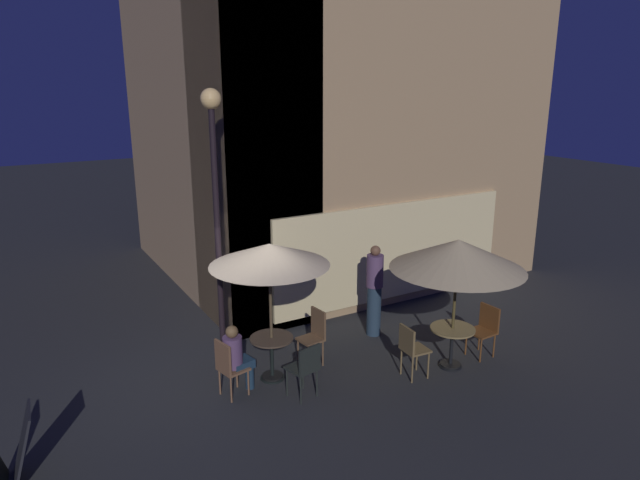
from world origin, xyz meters
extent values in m
plane|color=#262728|center=(0.00, 0.00, 0.00)|extent=(60.00, 60.00, 0.00)
cube|color=tan|center=(5.05, 2.16, 4.73)|extent=(8.40, 1.99, 9.45)
cube|color=tan|center=(1.84, 4.83, 4.73)|extent=(1.99, 7.34, 9.45)
cube|color=beige|center=(4.63, 1.12, 1.25)|extent=(5.88, 0.08, 2.10)
cylinder|color=black|center=(0.37, 0.39, 2.22)|extent=(0.10, 0.10, 4.44)
sphere|color=#F8C77A|center=(0.37, 0.39, 4.53)|extent=(0.32, 0.32, 0.32)
cube|color=black|center=(-2.83, -1.17, 0.49)|extent=(0.33, 0.56, 0.94)
cylinder|color=black|center=(3.75, -1.66, 0.01)|extent=(0.40, 0.40, 0.03)
cylinder|color=black|center=(3.75, -1.66, 0.35)|extent=(0.06, 0.06, 0.70)
cylinder|color=olive|center=(3.75, -1.66, 0.71)|extent=(0.76, 0.76, 0.03)
cylinder|color=black|center=(0.90, -0.46, 0.01)|extent=(0.40, 0.40, 0.03)
cylinder|color=black|center=(0.90, -0.46, 0.36)|extent=(0.06, 0.06, 0.72)
cylinder|color=#423427|center=(0.90, -0.46, 0.73)|extent=(0.72, 0.72, 0.03)
cylinder|color=black|center=(3.75, -1.66, 0.03)|extent=(0.36, 0.36, 0.06)
cylinder|color=#473C1E|center=(3.75, -1.66, 1.12)|extent=(0.05, 0.05, 2.25)
cone|color=tan|center=(3.75, -1.66, 2.05)|extent=(2.24, 2.24, 0.50)
cylinder|color=black|center=(0.90, -0.46, 0.03)|extent=(0.36, 0.36, 0.06)
cylinder|color=#493A27|center=(0.90, -0.46, 1.15)|extent=(0.05, 0.05, 2.30)
cone|color=beige|center=(0.90, -0.46, 2.17)|extent=(1.92, 1.92, 0.35)
cylinder|color=brown|center=(4.31, -1.81, 0.22)|extent=(0.03, 0.03, 0.45)
cylinder|color=brown|center=(4.30, -1.46, 0.22)|extent=(0.03, 0.03, 0.45)
cylinder|color=brown|center=(4.66, -1.79, 0.22)|extent=(0.03, 0.03, 0.45)
cylinder|color=brown|center=(4.64, -1.45, 0.22)|extent=(0.03, 0.03, 0.45)
cube|color=brown|center=(4.48, -1.63, 0.47)|extent=(0.45, 0.45, 0.04)
cube|color=brown|center=(4.67, -1.62, 0.71)|extent=(0.06, 0.43, 0.45)
cylinder|color=brown|center=(3.16, -1.46, 0.24)|extent=(0.03, 0.03, 0.48)
cylinder|color=brown|center=(3.14, -1.78, 0.24)|extent=(0.03, 0.03, 0.48)
cylinder|color=brown|center=(2.84, -1.44, 0.24)|extent=(0.03, 0.03, 0.48)
cylinder|color=brown|center=(2.82, -1.76, 0.24)|extent=(0.03, 0.03, 0.48)
cube|color=brown|center=(2.99, -1.61, 0.50)|extent=(0.43, 0.43, 0.04)
cube|color=brown|center=(2.81, -1.60, 0.72)|extent=(0.07, 0.40, 0.41)
cylinder|color=brown|center=(0.28, -0.43, 0.22)|extent=(0.03, 0.03, 0.44)
cylinder|color=brown|center=(0.35, -0.74, 0.22)|extent=(0.03, 0.03, 0.44)
cylinder|color=brown|center=(-0.04, -0.49, 0.22)|extent=(0.03, 0.03, 0.44)
cylinder|color=brown|center=(0.03, -0.81, 0.22)|extent=(0.03, 0.03, 0.44)
cube|color=brown|center=(0.15, -0.62, 0.45)|extent=(0.48, 0.48, 0.04)
cube|color=brown|center=(-0.02, -0.65, 0.71)|extent=(0.12, 0.40, 0.48)
cylinder|color=black|center=(0.86, -1.07, 0.24)|extent=(0.03, 0.03, 0.47)
cylinder|color=black|center=(1.18, -1.00, 0.24)|extent=(0.03, 0.03, 0.47)
cylinder|color=black|center=(0.93, -1.40, 0.24)|extent=(0.03, 0.03, 0.47)
cylinder|color=black|center=(1.26, -1.33, 0.24)|extent=(0.03, 0.03, 0.47)
cube|color=black|center=(1.06, -1.20, 0.49)|extent=(0.50, 0.50, 0.04)
cube|color=black|center=(1.10, -1.38, 0.71)|extent=(0.42, 0.13, 0.40)
cylinder|color=brown|center=(1.54, -0.55, 0.23)|extent=(0.03, 0.03, 0.47)
cylinder|color=brown|center=(1.50, -0.24, 0.23)|extent=(0.03, 0.03, 0.47)
cylinder|color=brown|center=(1.85, -0.51, 0.23)|extent=(0.03, 0.03, 0.47)
cylinder|color=brown|center=(1.81, -0.20, 0.23)|extent=(0.03, 0.03, 0.47)
cube|color=brown|center=(1.68, -0.38, 0.49)|extent=(0.43, 0.43, 0.04)
cube|color=brown|center=(1.85, -0.36, 0.75)|extent=(0.08, 0.39, 0.50)
cube|color=#192E43|center=(0.29, -0.59, 0.49)|extent=(0.41, 0.37, 0.14)
cylinder|color=#192E43|center=(0.45, -0.56, 0.24)|extent=(0.14, 0.14, 0.49)
cylinder|color=#533A5D|center=(0.15, -0.62, 0.74)|extent=(0.30, 0.30, 0.50)
sphere|color=brown|center=(0.15, -0.62, 1.08)|extent=(0.20, 0.20, 0.20)
cylinder|color=#223446|center=(3.36, 0.09, 0.50)|extent=(0.28, 0.28, 1.00)
cylinder|color=#573E60|center=(3.36, 0.09, 1.31)|extent=(0.32, 0.32, 0.63)
sphere|color=brown|center=(3.36, 0.09, 1.72)|extent=(0.20, 0.20, 0.20)
camera|label=1|loc=(-2.69, -8.16, 4.77)|focal=31.64mm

